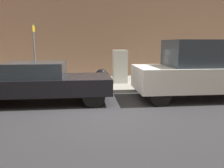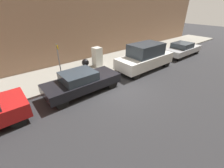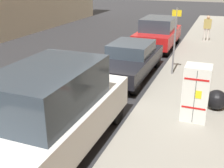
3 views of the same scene
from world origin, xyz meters
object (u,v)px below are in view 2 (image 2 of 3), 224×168
street_sign_post (59,62)px  trash_bag (85,63)px  parked_van_white (145,57)px  parked_sedan_silver (182,49)px  parked_sedan_dark (82,82)px  discarded_refrigerator (97,57)px  fire_hydrant (158,50)px

street_sign_post → trash_bag: (-1.83, 2.85, -1.19)m
parked_van_white → parked_sedan_silver: parked_van_white is taller
street_sign_post → parked_sedan_dark: street_sign_post is taller
discarded_refrigerator → street_sign_post: 3.98m
parked_sedan_dark → trash_bag: bearing=147.1°
fire_hydrant → parked_sedan_dark: size_ratio=0.16×
trash_bag → parked_van_white: 5.09m
discarded_refrigerator → parked_sedan_silver: 9.34m
discarded_refrigerator → fire_hydrant: discarded_refrigerator is taller
street_sign_post → parked_sedan_dark: (1.68, 0.57, -0.89)m
discarded_refrigerator → street_sign_post: (1.25, -3.72, 0.70)m
street_sign_post → parked_sedan_silver: bearing=82.4°
street_sign_post → fire_hydrant: 10.74m
fire_hydrant → parked_sedan_silver: parked_sedan_silver is taller
fire_hydrant → discarded_refrigerator: bearing=-100.7°
parked_sedan_dark → parked_sedan_silver: (0.00, 12.00, -0.03)m
parked_sedan_dark → parked_van_white: (0.00, 5.90, 0.34)m
street_sign_post → parked_sedan_silver: (1.68, 12.58, -0.92)m
discarded_refrigerator → fire_hydrant: bearing=79.3°
parked_van_white → trash_bag: bearing=-134.1°
discarded_refrigerator → fire_hydrant: 7.10m
fire_hydrant → trash_bag: fire_hydrant is taller
parked_sedan_dark → parked_sedan_silver: bearing=90.0°
parked_sedan_dark → parked_van_white: bearing=90.0°
street_sign_post → parked_van_white: size_ratio=0.52×
fire_hydrant → parked_van_white: 4.54m
discarded_refrigerator → parked_van_white: bearing=43.2°
discarded_refrigerator → parked_sedan_dark: discarded_refrigerator is taller
fire_hydrant → parked_van_white: size_ratio=0.15×
discarded_refrigerator → trash_bag: bearing=-123.5°
parked_sedan_dark → street_sign_post: bearing=-161.2°
fire_hydrant → parked_van_white: bearing=-68.9°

